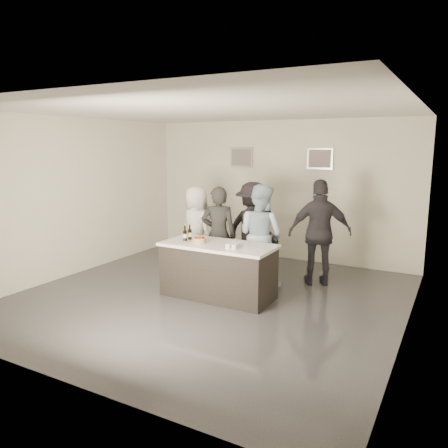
# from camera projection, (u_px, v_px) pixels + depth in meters

# --- Properties ---
(floor) EXTENTS (6.00, 6.00, 0.00)m
(floor) POSITION_uv_depth(u_px,v_px,m) (210.00, 297.00, 7.22)
(floor) COLOR #3D3D42
(floor) RESTS_ON ground
(ceiling) EXTENTS (6.00, 6.00, 0.00)m
(ceiling) POSITION_uv_depth(u_px,v_px,m) (208.00, 110.00, 6.68)
(ceiling) COLOR white
(wall_back) EXTENTS (6.00, 0.04, 3.00)m
(wall_back) POSITION_uv_depth(u_px,v_px,m) (279.00, 190.00, 9.54)
(wall_back) COLOR silver
(wall_back) RESTS_ON ground
(wall_front) EXTENTS (6.00, 0.04, 3.00)m
(wall_front) POSITION_uv_depth(u_px,v_px,m) (56.00, 245.00, 4.36)
(wall_front) COLOR silver
(wall_front) RESTS_ON ground
(wall_left) EXTENTS (0.04, 6.00, 3.00)m
(wall_left) POSITION_uv_depth(u_px,v_px,m) (74.00, 197.00, 8.37)
(wall_left) COLOR silver
(wall_left) RESTS_ON ground
(wall_right) EXTENTS (0.04, 6.00, 3.00)m
(wall_right) POSITION_uv_depth(u_px,v_px,m) (412.00, 223.00, 5.53)
(wall_right) COLOR silver
(wall_right) RESTS_ON ground
(picture_left) EXTENTS (0.54, 0.04, 0.44)m
(picture_left) POSITION_uv_depth(u_px,v_px,m) (242.00, 157.00, 9.81)
(picture_left) COLOR #B2B2B7
(picture_left) RESTS_ON wall_back
(picture_right) EXTENTS (0.54, 0.04, 0.44)m
(picture_right) POSITION_uv_depth(u_px,v_px,m) (320.00, 159.00, 8.96)
(picture_right) COLOR #B2B2B7
(picture_right) RESTS_ON wall_back
(bar_counter) EXTENTS (1.86, 0.86, 0.90)m
(bar_counter) POSITION_uv_depth(u_px,v_px,m) (218.00, 270.00, 7.16)
(bar_counter) COLOR white
(bar_counter) RESTS_ON ground
(cake) EXTENTS (0.21, 0.21, 0.07)m
(cake) POSITION_uv_depth(u_px,v_px,m) (199.00, 241.00, 7.14)
(cake) COLOR orange
(cake) RESTS_ON bar_counter
(beer_bottle_a) EXTENTS (0.07, 0.07, 0.26)m
(beer_bottle_a) POSITION_uv_depth(u_px,v_px,m) (190.00, 232.00, 7.38)
(beer_bottle_a) COLOR black
(beer_bottle_a) RESTS_ON bar_counter
(beer_bottle_b) EXTENTS (0.07, 0.07, 0.26)m
(beer_bottle_b) POSITION_uv_depth(u_px,v_px,m) (185.00, 233.00, 7.28)
(beer_bottle_b) COLOR black
(beer_bottle_b) RESTS_ON bar_counter
(tumbler_cluster) EXTENTS (0.19, 0.30, 0.08)m
(tumbler_cluster) POSITION_uv_depth(u_px,v_px,m) (234.00, 245.00, 6.83)
(tumbler_cluster) COLOR #C99212
(tumbler_cluster) RESTS_ON bar_counter
(candles) EXTENTS (0.24, 0.08, 0.01)m
(candles) POSITION_uv_depth(u_px,v_px,m) (188.00, 245.00, 6.98)
(candles) COLOR pink
(candles) RESTS_ON bar_counter
(person_main_black) EXTENTS (0.75, 0.61, 1.76)m
(person_main_black) POSITION_uv_depth(u_px,v_px,m) (219.00, 235.00, 7.91)
(person_main_black) COLOR black
(person_main_black) RESTS_ON ground
(person_main_blue) EXTENTS (1.03, 0.89, 1.81)m
(person_main_blue) POSITION_uv_depth(u_px,v_px,m) (261.00, 235.00, 7.73)
(person_main_blue) COLOR silver
(person_main_blue) RESTS_ON ground
(person_guest_left) EXTENTS (0.97, 0.82, 1.69)m
(person_guest_left) POSITION_uv_depth(u_px,v_px,m) (196.00, 229.00, 8.60)
(person_guest_left) COLOR white
(person_guest_left) RESTS_ON ground
(person_guest_right) EXTENTS (1.20, 0.90, 1.89)m
(person_guest_right) POSITION_uv_depth(u_px,v_px,m) (320.00, 233.00, 7.73)
(person_guest_right) COLOR #302E37
(person_guest_right) RESTS_ON ground
(person_guest_back) EXTENTS (1.26, 0.87, 1.79)m
(person_guest_back) POSITION_uv_depth(u_px,v_px,m) (253.00, 229.00, 8.33)
(person_guest_back) COLOR black
(person_guest_back) RESTS_ON ground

